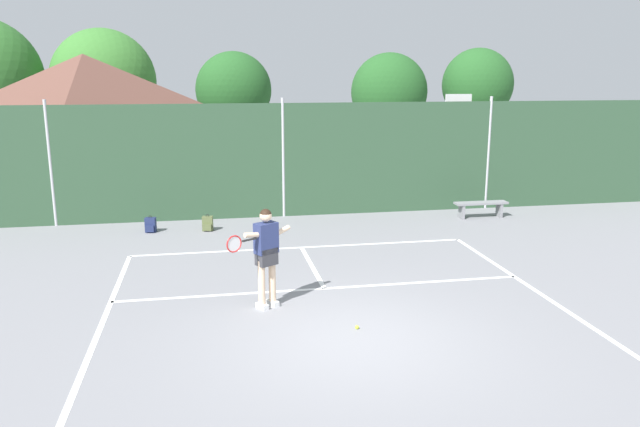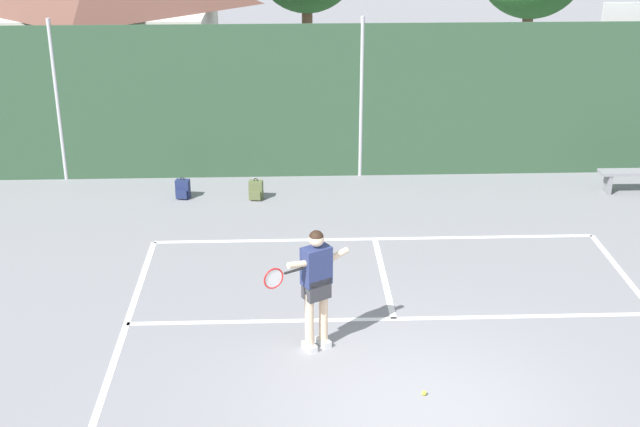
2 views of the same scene
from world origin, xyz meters
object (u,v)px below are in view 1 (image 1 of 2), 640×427
basketball_hoop (456,132)px  courtside_bench (481,206)px  tennis_player (266,249)px  backpack_navy (151,225)px  backpack_olive (208,224)px  tennis_ball (357,327)px

basketball_hoop → courtside_bench: size_ratio=2.22×
tennis_player → backpack_navy: bearing=113.0°
backpack_olive → tennis_ball: bearing=-71.3°
tennis_player → courtside_bench: tennis_player is taller
backpack_navy → backpack_olive: same height
basketball_hoop → courtside_bench: 3.37m
tennis_player → backpack_navy: size_ratio=4.01×
basketball_hoop → backpack_navy: 10.41m
tennis_player → courtside_bench: (6.98, 6.05, -0.75)m
backpack_navy → backpack_olive: bearing=-4.5°
basketball_hoop → tennis_player: 11.46m
tennis_ball → tennis_player: bearing=138.1°
courtside_bench → tennis_ball: bearing=-127.4°
basketball_hoop → backpack_olive: (-8.30, -2.85, -2.12)m
tennis_ball → basketball_hoop: bearing=59.7°
tennis_ball → backpack_olive: 7.60m
backpack_olive → tennis_player: bearing=-80.0°
basketball_hoop → courtside_bench: (-0.27, -2.74, -1.95)m
tennis_player → tennis_ball: bearing=-41.9°
basketball_hoop → tennis_player: (-7.26, -8.79, -1.20)m
basketball_hoop → courtside_bench: basketball_hoop is taller
tennis_player → tennis_ball: tennis_player is taller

